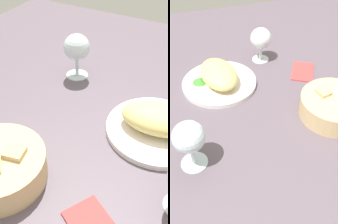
{
  "view_description": "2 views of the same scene",
  "coord_description": "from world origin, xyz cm",
  "views": [
    {
      "loc": [
        -20.39,
        44.87,
        46.98
      ],
      "look_at": [
        4.56,
        -0.39,
        4.6
      ],
      "focal_mm": 47.02,
      "sensor_mm": 36.0,
      "label": 1
    },
    {
      "loc": [
        60.52,
        -18.2,
        54.75
      ],
      "look_at": [
        9.09,
        -1.84,
        4.43
      ],
      "focal_mm": 45.0,
      "sensor_mm": 36.0,
      "label": 2
    }
  ],
  "objects": [
    {
      "name": "wine_glass_near",
      "position": [
        17.35,
        -19.39,
        8.71
      ],
      "size": [
        7.47,
        7.47,
        13.01
      ],
      "color": "silver",
      "rests_on": "ground_plane"
    },
    {
      "name": "bread_basket",
      "position": [
        12.01,
        20.5,
        3.07
      ],
      "size": [
        18.87,
        18.87,
        6.94
      ],
      "color": "#D4B47E",
      "rests_on": "ground_plane"
    },
    {
      "name": "omelette",
      "position": [
        -10.99,
        -6.94,
        4.17
      ],
      "size": [
        18.25,
        12.73,
        5.53
      ],
      "primitive_type": "ellipsoid",
      "rotation": [
        0.0,
        0.0,
        0.13
      ],
      "color": "#DFCB73",
      "rests_on": "plate"
    },
    {
      "name": "ground_plane",
      "position": [
        0.0,
        0.0,
        -1.0
      ],
      "size": [
        140.0,
        140.0,
        2.0
      ],
      "primitive_type": "cube",
      "color": "#594E58"
    },
    {
      "name": "folded_napkin",
      "position": [
        -9.37,
        21.33,
        0.4
      ],
      "size": [
        13.02,
        11.54,
        0.8
      ],
      "primitive_type": "cube",
      "rotation": [
        0.0,
        0.0,
        2.62
      ],
      "color": "#DB3C3B",
      "rests_on": "ground_plane"
    },
    {
      "name": "plate",
      "position": [
        -10.99,
        -6.94,
        0.7
      ],
      "size": [
        23.37,
        23.37,
        1.4
      ],
      "primitive_type": "cylinder",
      "color": "white",
      "rests_on": "ground_plane"
    },
    {
      "name": "wine_glass_far",
      "position": [
        -20.95,
        10.15,
        7.95
      ],
      "size": [
        7.21,
        7.21,
        12.04
      ],
      "color": "silver",
      "rests_on": "ground_plane"
    },
    {
      "name": "lettuce_garnish",
      "position": [
        -12.3,
        -12.83,
        2.24
      ],
      "size": [
        4.78,
        4.78,
        1.67
      ],
      "primitive_type": "cone",
      "color": "#3A882D",
      "rests_on": "plate"
    }
  ]
}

